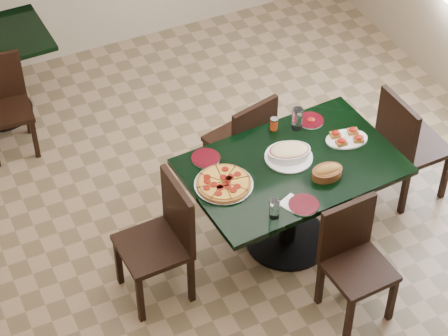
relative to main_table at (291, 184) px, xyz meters
name	(u,v)px	position (x,y,z in m)	size (l,w,h in m)	color
floor	(229,241)	(-0.38, 0.18, -0.57)	(5.50, 5.50, 0.00)	#82684B
main_table	(291,184)	(0.00, 0.00, 0.00)	(1.48, 1.01, 0.75)	black
chair_far	(245,140)	(-0.03, 0.65, -0.09)	(0.49, 0.49, 0.86)	black
chair_near	(353,255)	(0.09, -0.67, -0.09)	(0.42, 0.42, 0.86)	black
chair_right	(406,141)	(1.01, 0.08, -0.04)	(0.45, 0.45, 0.93)	black
chair_left	(164,235)	(-0.96, -0.02, -0.05)	(0.45, 0.45, 0.92)	black
back_chair_near	(4,100)	(-1.52, 1.92, -0.12)	(0.41, 0.41, 0.82)	black
pepperoni_pizza	(224,183)	(-0.50, 0.02, 0.20)	(0.39, 0.39, 0.04)	silver
lasagna_casserole	(289,153)	(0.01, 0.07, 0.23)	(0.33, 0.33, 0.09)	white
bread_basket	(327,172)	(0.15, -0.20, 0.22)	(0.22, 0.15, 0.09)	brown
bruschetta_platter	(347,138)	(0.46, 0.06, 0.21)	(0.33, 0.26, 0.05)	white
side_plate_near	(304,205)	(-0.12, -0.37, 0.19)	(0.20, 0.20, 0.02)	white
side_plate_far_r	(311,120)	(0.34, 0.35, 0.19)	(0.19, 0.19, 0.03)	white
side_plate_far_l	(206,158)	(-0.50, 0.30, 0.19)	(0.20, 0.20, 0.02)	white
napkin_setting	(293,203)	(-0.18, -0.33, 0.18)	(0.18, 0.18, 0.01)	white
water_glass_a	(297,119)	(0.21, 0.33, 0.26)	(0.08, 0.08, 0.16)	silver
water_glass_b	(274,209)	(-0.34, -0.38, 0.25)	(0.07, 0.07, 0.14)	silver
pepper_shaker	(274,124)	(0.06, 0.38, 0.23)	(0.05, 0.05, 0.09)	red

